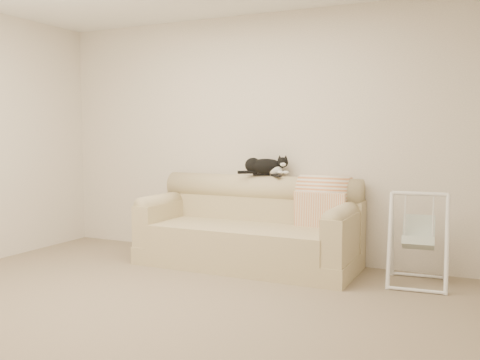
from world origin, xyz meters
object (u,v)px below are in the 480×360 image
(remote_a, at_px, (261,174))
(remote_b, at_px, (276,175))
(sofa, at_px, (250,230))
(baby_swing, at_px, (418,238))
(tuxedo_cat, at_px, (265,166))

(remote_a, distance_m, remote_b, 0.20)
(remote_a, bearing_deg, sofa, -93.00)
(remote_a, height_order, baby_swing, remote_a)
(remote_b, height_order, tuxedo_cat, tuxedo_cat)
(remote_a, xyz_separation_m, baby_swing, (1.63, -0.28, -0.49))
(sofa, relative_size, remote_b, 14.23)
(sofa, height_order, tuxedo_cat, tuxedo_cat)
(sofa, relative_size, tuxedo_cat, 4.28)
(remote_a, bearing_deg, remote_b, -15.54)
(baby_swing, bearing_deg, sofa, 179.03)
(remote_a, relative_size, tuxedo_cat, 0.36)
(sofa, bearing_deg, remote_a, 87.00)
(sofa, bearing_deg, baby_swing, -0.97)
(sofa, height_order, remote_a, remote_a)
(remote_b, relative_size, baby_swing, 0.19)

